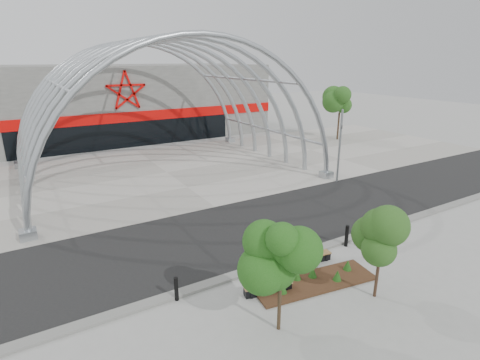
{
  "coord_description": "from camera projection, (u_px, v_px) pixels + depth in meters",
  "views": [
    {
      "loc": [
        -9.5,
        -12.05,
        8.66
      ],
      "look_at": [
        0.0,
        4.0,
        2.6
      ],
      "focal_mm": 28.0,
      "sensor_mm": 36.0,
      "label": 1
    }
  ],
  "objects": [
    {
      "name": "ground",
      "position": [
        284.0,
        257.0,
        17.14
      ],
      "size": [
        140.0,
        140.0,
        0.0
      ],
      "primitive_type": "plane",
      "color": "#9A9A95",
      "rests_on": "ground"
    },
    {
      "name": "road",
      "position": [
        245.0,
        228.0,
        20.0
      ],
      "size": [
        140.0,
        7.0,
        0.02
      ],
      "primitive_type": "cube",
      "color": "black",
      "rests_on": "ground"
    },
    {
      "name": "forecourt",
      "position": [
        167.0,
        172.0,
        29.82
      ],
      "size": [
        60.0,
        17.0,
        0.04
      ],
      "primitive_type": "cube",
      "color": "#9D988F",
      "rests_on": "ground"
    },
    {
      "name": "kerb",
      "position": [
        288.0,
        258.0,
        16.92
      ],
      "size": [
        60.0,
        0.5,
        0.12
      ],
      "primitive_type": "cube",
      "color": "slate",
      "rests_on": "ground"
    },
    {
      "name": "arena_building",
      "position": [
        111.0,
        101.0,
        43.29
      ],
      "size": [
        34.0,
        15.24,
        8.0
      ],
      "color": "slate",
      "rests_on": "ground"
    },
    {
      "name": "vault_canopy",
      "position": [
        167.0,
        172.0,
        29.82
      ],
      "size": [
        20.8,
        15.8,
        20.36
      ],
      "color": "#A4ABB0",
      "rests_on": "ground"
    },
    {
      "name": "planting_bed",
      "position": [
        313.0,
        280.0,
        15.12
      ],
      "size": [
        5.29,
        2.29,
        0.54
      ],
      "color": "black",
      "rests_on": "ground"
    },
    {
      "name": "signal_pole",
      "position": [
        340.0,
        145.0,
        26.83
      ],
      "size": [
        0.2,
        0.75,
        5.31
      ],
      "color": "gray",
      "rests_on": "ground"
    },
    {
      "name": "street_tree_0",
      "position": [
        281.0,
        255.0,
        11.73
      ],
      "size": [
        1.7,
        1.7,
        3.87
      ],
      "color": "#2D2313",
      "rests_on": "ground"
    },
    {
      "name": "street_tree_1",
      "position": [
        382.0,
        237.0,
        13.55
      ],
      "size": [
        1.49,
        1.49,
        3.51
      ],
      "color": "#301D13",
      "rests_on": "ground"
    },
    {
      "name": "bench_0",
      "position": [
        268.0,
        288.0,
        14.47
      ],
      "size": [
        1.97,
        0.89,
        0.4
      ],
      "color": "black",
      "rests_on": "ground"
    },
    {
      "name": "bench_1",
      "position": [
        312.0,
        259.0,
        16.64
      ],
      "size": [
        1.83,
        0.59,
        0.38
      ],
      "color": "black",
      "rests_on": "ground"
    },
    {
      "name": "bollard_0",
      "position": [
        176.0,
        289.0,
        13.94
      ],
      "size": [
        0.15,
        0.15,
        0.96
      ],
      "primitive_type": "cylinder",
      "color": "black",
      "rests_on": "ground"
    },
    {
      "name": "bollard_1",
      "position": [
        263.0,
        276.0,
        14.84
      ],
      "size": [
        0.14,
        0.14,
        0.88
      ],
      "primitive_type": "cylinder",
      "color": "black",
      "rests_on": "ground"
    },
    {
      "name": "bollard_2",
      "position": [
        291.0,
        249.0,
        16.72
      ],
      "size": [
        0.18,
        0.18,
        1.13
      ],
      "primitive_type": "cylinder",
      "color": "black",
      "rests_on": "ground"
    },
    {
      "name": "bollard_3",
      "position": [
        367.0,
        240.0,
        17.74
      ],
      "size": [
        0.15,
        0.15,
        0.94
      ],
      "primitive_type": "cylinder",
      "color": "black",
      "rests_on": "ground"
    },
    {
      "name": "bollard_4",
      "position": [
        347.0,
        236.0,
        17.99
      ],
      "size": [
        0.17,
        0.17,
        1.08
      ],
      "primitive_type": "cylinder",
      "color": "black",
      "rests_on": "ground"
    },
    {
      "name": "bg_tree_1",
      "position": [
        340.0,
        101.0,
        40.74
      ],
      "size": [
        2.7,
        2.7,
        5.91
      ],
      "color": "black",
      "rests_on": "ground"
    }
  ]
}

